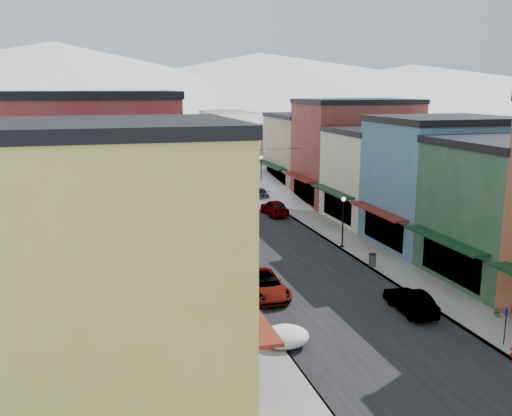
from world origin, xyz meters
TOP-DOWN VIEW (x-y plane):
  - ground at (0.00, 0.00)m, footprint 600.00×600.00m
  - road at (0.00, 60.00)m, footprint 10.00×160.00m
  - sidewalk_left at (-6.60, 60.00)m, footprint 3.20×160.00m
  - sidewalk_right at (6.60, 60.00)m, footprint 3.20×160.00m
  - curb_left at (-5.05, 60.00)m, footprint 0.10×160.00m
  - curb_right at (5.05, 60.00)m, footprint 0.10×160.00m
  - bldg_l_yellow at (-13.19, 4.00)m, footprint 11.30×8.70m
  - bldg_l_cream at (-13.19, 12.50)m, footprint 11.30×8.20m
  - bldg_l_brick_near at (-13.69, 20.50)m, footprint 12.30×8.20m
  - bldg_l_grayblue at (-13.19, 29.00)m, footprint 11.30×9.20m
  - bldg_l_brick_far at (-14.19, 38.00)m, footprint 13.30×9.20m
  - bldg_l_tan at (-13.19, 48.00)m, footprint 11.30×11.20m
  - bldg_r_blue at (13.19, 21.00)m, footprint 11.30×9.20m
  - bldg_r_cream at (13.69, 30.00)m, footprint 12.30×9.20m
  - bldg_r_brick_far at (14.19, 39.00)m, footprint 13.30×9.20m
  - bldg_r_tan at (13.19, 49.00)m, footprint 11.30×11.20m
  - distant_blocks at (0.00, 83.00)m, footprint 34.00×55.00m
  - mountain_ridge at (-19.47, 277.18)m, footprint 670.00×340.00m
  - overhead_cables at (0.00, 47.50)m, footprint 16.40×15.04m
  - car_white_suv at (-3.86, 13.59)m, footprint 2.43×5.04m
  - car_silver_sedan at (-3.50, 14.32)m, footprint 1.74×4.07m
  - car_dark_hatch at (-3.68, 29.80)m, footprint 2.45×5.26m
  - car_silver_wagon at (-4.30, 49.27)m, footprint 2.35×5.74m
  - car_green_sedan at (3.50, 8.84)m, footprint 1.62×4.21m
  - car_gray_suv at (3.70, 35.33)m, footprint 1.98×4.71m
  - car_black_sedan at (4.30, 43.90)m, footprint 2.01×4.88m
  - car_lane_silver at (-2.05, 59.33)m, footprint 2.09×4.51m
  - car_lane_white at (1.86, 67.33)m, footprint 3.23×6.27m
  - parking_sign at (5.63, 3.53)m, footprint 0.11×0.26m
  - trash_can at (5.20, 16.85)m, footprint 0.55×0.55m
  - streetlamp_near at (5.23, 22.13)m, footprint 0.34×0.34m
  - streetlamp_far at (6.12, 48.44)m, footprint 0.36×0.36m
  - planter_near at (7.70, 6.64)m, footprint 0.61×0.57m
  - snow_pile_near at (-4.85, 6.70)m, footprint 2.46×2.72m
  - snow_pile_mid at (-4.57, 30.28)m, footprint 2.42×2.69m
  - snow_pile_far at (-4.88, 39.80)m, footprint 2.41×2.68m

SIDE VIEW (x-z plane):
  - ground at x=0.00m, z-range 0.00..0.00m
  - road at x=0.00m, z-range 0.00..0.01m
  - sidewalk_left at x=-6.60m, z-range 0.00..0.15m
  - sidewalk_right at x=6.60m, z-range 0.00..0.15m
  - curb_left at x=-5.05m, z-range 0.00..0.15m
  - curb_right at x=5.05m, z-range 0.00..0.15m
  - planter_near at x=7.70m, z-range 0.15..0.70m
  - snow_pile_far at x=-4.88m, z-range -0.02..1.00m
  - snow_pile_mid at x=-4.57m, z-range -0.02..1.00m
  - snow_pile_near at x=-4.85m, z-range -0.02..1.02m
  - trash_can at x=5.20m, z-range 0.16..1.10m
  - car_green_sedan at x=3.50m, z-range 0.00..1.37m
  - car_silver_sedan at x=-3.50m, z-range 0.00..1.37m
  - car_white_suv at x=-3.86m, z-range 0.00..1.38m
  - car_black_sedan at x=4.30m, z-range 0.00..1.41m
  - car_lane_silver at x=-2.05m, z-range 0.00..1.50m
  - car_gray_suv at x=3.70m, z-range 0.00..1.59m
  - car_silver_wagon at x=-4.30m, z-range 0.00..1.66m
  - car_dark_hatch at x=-3.68m, z-range 0.00..1.67m
  - car_lane_white at x=1.86m, z-range 0.00..1.69m
  - parking_sign at x=5.63m, z-range 0.31..2.26m
  - streetlamp_near at x=5.23m, z-range 0.68..4.78m
  - streetlamp_far at x=6.12m, z-range 0.72..5.06m
  - distant_blocks at x=0.00m, z-range 0.00..8.00m
  - bldg_r_cream at x=13.69m, z-range 0.01..9.01m
  - bldg_l_grayblue at x=-13.19m, z-range 0.01..9.01m
  - bldg_r_tan at x=13.19m, z-range 0.01..9.51m
  - bldg_l_cream at x=-13.19m, z-range 0.01..9.51m
  - bldg_l_tan at x=-13.19m, z-range 0.01..10.01m
  - bldg_r_blue at x=13.19m, z-range 0.01..10.51m
  - bldg_l_brick_far at x=-14.19m, z-range 0.01..11.01m
  - bldg_r_brick_far at x=14.19m, z-range 0.01..11.51m
  - bldg_l_yellow at x=-13.19m, z-range 0.01..11.51m
  - overhead_cables at x=0.00m, z-range 6.18..6.22m
  - bldg_l_brick_near at x=-13.69m, z-range 0.01..12.51m
  - mountain_ridge at x=-19.47m, z-range -2.64..31.36m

